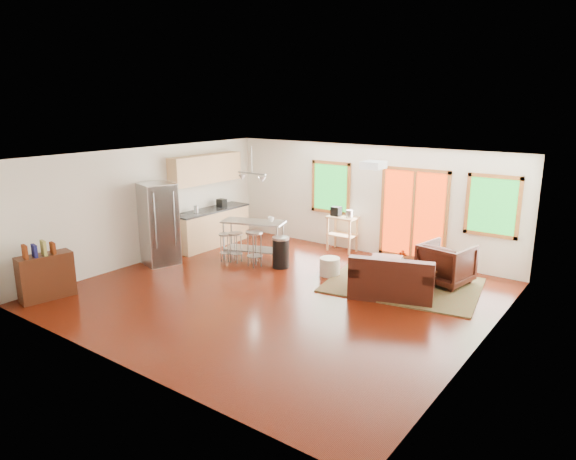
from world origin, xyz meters
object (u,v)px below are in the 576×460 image
Objects in this scene: rug at (403,285)px; kitchen_cart at (342,221)px; loveseat at (392,280)px; coffee_table at (407,271)px; island at (253,233)px; ottoman at (386,268)px; refrigerator at (159,224)px; armchair at (446,262)px.

kitchen_cart is at bearing 148.24° from rug.
loveseat is 1.59× the size of kitchen_cart.
kitchen_cart is (-2.35, 1.46, 0.40)m from coffee_table.
rug is at bearing 6.33° from island.
kitchen_cart reaches higher than ottoman.
kitchen_cart is at bearing 66.65° from refrigerator.
loveseat is 1.11m from ottoman.
refrigerator is (-5.15, -1.19, 0.60)m from loveseat.
coffee_table is 0.68m from ottoman.
kitchen_cart is at bearing 148.21° from coffee_table.
island is 2.22m from kitchen_cart.
ottoman is 0.34× the size of refrigerator.
armchair is 0.85× the size of kitchen_cart.
coffee_table is 1.17× the size of armchair.
island is at bearing 23.64° from armchair.
loveseat is 1.58× the size of coffee_table.
rug is 4.61× the size of ottoman.
kitchen_cart reaches higher than loveseat.
rug is 0.76m from loveseat.
loveseat reaches higher than rug.
armchair is at bearing 13.31° from island.
armchair is 1.22m from ottoman.
ottoman is at bearing 27.28° from armchair.
rug is 1.88× the size of island.
loveseat is 1.42m from armchair.
refrigerator is at bearing -135.51° from island.
island reaches higher than rug.
loveseat is 1.86× the size of armchair.
armchair reaches higher than ottoman.
island is (-3.06, -0.65, 0.42)m from ottoman.
ottoman is at bearing -33.13° from kitchen_cart.
island is at bearing -173.67° from rug.
refrigerator reaches higher than rug.
rug is 0.98m from armchair.
island is at bearing -125.92° from kitchen_cart.
loveseat is at bearing 30.27° from refrigerator.
refrigerator is at bearing -160.54° from coffee_table.
loveseat is at bearing -84.24° from rug.
rug is at bearing -31.76° from kitchen_cart.
rug is 3.64m from island.
coffee_table is at bearing -31.79° from kitchen_cart.
loveseat is 0.94× the size of refrigerator.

